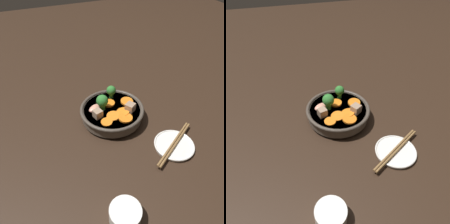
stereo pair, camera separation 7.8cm
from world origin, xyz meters
The scene contains 5 objects.
ground_plane centered at (0.00, 0.00, 0.00)m, with size 3.00×3.00×0.00m, color black.
stirfry_bowl centered at (0.00, 0.00, 0.04)m, with size 0.23×0.23×0.11m.
side_saucer centered at (-0.13, 0.20, 0.01)m, with size 0.13×0.13×0.01m.
tea_cup centered at (0.11, 0.34, 0.02)m, with size 0.08×0.08×0.05m.
chopsticks_pair centered at (-0.13, 0.20, 0.02)m, with size 0.19×0.12×0.01m.
Camera 1 is at (0.23, 0.54, 0.55)m, focal length 35.00 mm.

